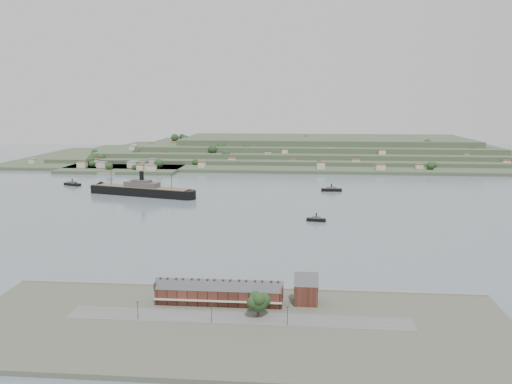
# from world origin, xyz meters

# --- Properties ---
(ground) EXTENTS (1400.00, 1400.00, 0.00)m
(ground) POSITION_xyz_m (0.00, 0.00, 0.00)
(ground) COLOR slate
(ground) RESTS_ON ground
(near_shore) EXTENTS (220.00, 80.00, 2.60)m
(near_shore) POSITION_xyz_m (0.00, -186.75, 1.01)
(near_shore) COLOR #4C5142
(near_shore) RESTS_ON ground
(terrace_row) EXTENTS (55.60, 9.80, 11.07)m
(terrace_row) POSITION_xyz_m (-10.00, -168.02, 6.84)
(terrace_row) COLOR #412017
(terrace_row) RESTS_ON ground
(gabled_building) EXTENTS (10.40, 10.18, 14.09)m
(gabled_building) POSITION_xyz_m (27.50, -164.00, 8.19)
(gabled_building) COLOR #412017
(gabled_building) RESTS_ON ground
(far_peninsula) EXTENTS (760.00, 309.00, 30.00)m
(far_peninsula) POSITION_xyz_m (27.91, 393.10, 11.88)
(far_peninsula) COLOR #35452E
(far_peninsula) RESTS_ON ground
(steamship) EXTENTS (113.55, 41.64, 27.75)m
(steamship) POSITION_xyz_m (-127.04, 81.21, 5.12)
(steamship) COLOR black
(steamship) RESTS_ON ground
(tugboat) EXTENTS (14.61, 5.75, 6.40)m
(tugboat) POSITION_xyz_m (37.47, -7.30, 1.56)
(tugboat) COLOR black
(tugboat) RESTS_ON ground
(ferry_west) EXTENTS (20.47, 12.82, 7.46)m
(ferry_west) POSITION_xyz_m (-212.79, 128.49, 1.80)
(ferry_west) COLOR black
(ferry_west) RESTS_ON ground
(ferry_east) EXTENTS (20.10, 6.00, 7.49)m
(ferry_east) POSITION_xyz_m (56.78, 118.11, 1.80)
(ferry_east) COLOR black
(ferry_east) RESTS_ON ground
(fig_tree) EXTENTS (9.68, 8.38, 10.80)m
(fig_tree) POSITION_xyz_m (8.10, -180.13, 8.59)
(fig_tree) COLOR #3D2A1C
(fig_tree) RESTS_ON ground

